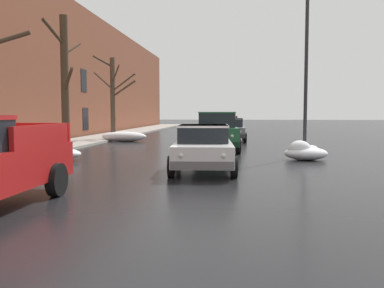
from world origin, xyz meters
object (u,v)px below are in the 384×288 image
(bare_tree_far_down_block, at_px, (113,96))
(sedan_grey_parked_far_down_block, at_px, (231,129))
(sedan_white_parked_kerbside_close, at_px, (203,147))
(suv_green_parked_kerbside_mid, at_px, (215,130))
(bare_tree_mid_block, at_px, (65,81))
(suv_silver_queued_behind_truck, at_px, (224,123))
(street_lamp_post, at_px, (306,66))
(sedan_maroon_at_far_intersection, at_px, (230,123))

(bare_tree_far_down_block, height_order, sedan_grey_parked_far_down_block, bare_tree_far_down_block)
(sedan_white_parked_kerbside_close, xyz_separation_m, suv_green_parked_kerbside_mid, (-0.00, 6.93, 0.24))
(bare_tree_far_down_block, bearing_deg, sedan_grey_parked_far_down_block, 0.17)
(bare_tree_far_down_block, bearing_deg, suv_green_parked_kerbside_mid, -44.04)
(bare_tree_mid_block, bearing_deg, bare_tree_far_down_block, 89.68)
(bare_tree_far_down_block, bearing_deg, sedan_white_parked_kerbside_close, -63.12)
(suv_green_parked_kerbside_mid, bearing_deg, suv_silver_queued_behind_truck, 90.13)
(street_lamp_post, bearing_deg, sedan_white_parked_kerbside_close, -129.53)
(bare_tree_mid_block, bearing_deg, sedan_grey_parked_far_down_block, 44.95)
(suv_green_parked_kerbside_mid, bearing_deg, bare_tree_mid_block, -173.06)
(bare_tree_mid_block, xyz_separation_m, sedan_white_parked_kerbside_close, (6.93, -6.09, -2.50))
(suv_silver_queued_behind_truck, bearing_deg, sedan_maroon_at_far_intersection, 88.06)
(sedan_grey_parked_far_down_block, xyz_separation_m, street_lamp_post, (3.12, -9.10, 2.88))
(suv_green_parked_kerbside_mid, bearing_deg, sedan_grey_parked_far_down_block, 84.78)
(sedan_grey_parked_far_down_block, bearing_deg, bare_tree_far_down_block, -179.83)
(bare_tree_mid_block, height_order, suv_silver_queued_behind_truck, bare_tree_mid_block)
(sedan_grey_parked_far_down_block, relative_size, suv_silver_queued_behind_truck, 0.87)
(sedan_white_parked_kerbside_close, height_order, sedan_grey_parked_far_down_block, same)
(sedan_white_parked_kerbside_close, bearing_deg, sedan_maroon_at_far_intersection, 89.53)
(sedan_maroon_at_far_intersection, bearing_deg, suv_green_parked_kerbside_mid, -90.64)
(street_lamp_post, bearing_deg, sedan_grey_parked_far_down_block, 108.90)
(sedan_maroon_at_far_intersection, bearing_deg, sedan_grey_parked_far_down_block, -88.54)
(bare_tree_mid_block, relative_size, suv_green_parked_kerbside_mid, 1.28)
(bare_tree_mid_block, relative_size, suv_silver_queued_behind_truck, 1.35)
(sedan_grey_parked_far_down_block, bearing_deg, suv_green_parked_kerbside_mid, -95.22)
(sedan_grey_parked_far_down_block, distance_m, sedan_maroon_at_far_intersection, 14.63)
(bare_tree_far_down_block, xyz_separation_m, suv_silver_queued_behind_truck, (6.85, 6.78, -1.86))
(suv_green_parked_kerbside_mid, height_order, sedan_maroon_at_far_intersection, suv_green_parked_kerbside_mid)
(suv_silver_queued_behind_truck, xyz_separation_m, street_lamp_post, (3.76, -15.85, 2.64))
(suv_silver_queued_behind_truck, xyz_separation_m, sedan_maroon_at_far_intersection, (0.27, 7.87, -0.24))
(bare_tree_far_down_block, height_order, suv_green_parked_kerbside_mid, bare_tree_far_down_block)
(sedan_maroon_at_far_intersection, xyz_separation_m, street_lamp_post, (3.49, -23.72, 2.87))
(bare_tree_mid_block, height_order, suv_green_parked_kerbside_mid, bare_tree_mid_block)
(sedan_white_parked_kerbside_close, height_order, sedan_maroon_at_far_intersection, same)
(bare_tree_mid_block, distance_m, suv_green_parked_kerbside_mid, 7.33)
(sedan_grey_parked_far_down_block, bearing_deg, street_lamp_post, -71.10)
(suv_green_parked_kerbside_mid, relative_size, sedan_grey_parked_far_down_block, 1.22)
(bare_tree_mid_block, bearing_deg, suv_silver_queued_behind_truck, 64.23)
(bare_tree_mid_block, bearing_deg, street_lamp_post, -8.43)
(sedan_maroon_at_far_intersection, relative_size, street_lamp_post, 0.66)
(sedan_white_parked_kerbside_close, relative_size, suv_green_parked_kerbside_mid, 0.82)
(sedan_white_parked_kerbside_close, bearing_deg, suv_green_parked_kerbside_mid, 90.04)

